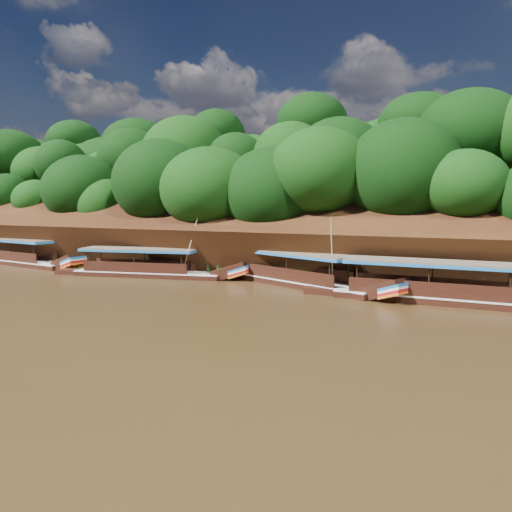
% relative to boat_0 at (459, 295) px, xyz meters
% --- Properties ---
extents(ground, '(160.00, 160.00, 0.00)m').
position_rel_boat_0_xyz_m(ground, '(-11.54, -6.71, -0.56)').
color(ground, black).
rests_on(ground, ground).
extents(riverbank, '(120.00, 30.06, 19.40)m').
position_rel_boat_0_xyz_m(riverbank, '(-11.55, 16.02, 1.33)').
color(riverbank, black).
rests_on(riverbank, ground).
extents(boat_0, '(15.20, 2.58, 6.02)m').
position_rel_boat_0_xyz_m(boat_0, '(0.00, 0.00, 0.00)').
color(boat_0, black).
rests_on(boat_0, ground).
extents(boat_1, '(13.55, 7.12, 5.37)m').
position_rel_boat_0_xyz_m(boat_1, '(-9.52, 1.53, -0.02)').
color(boat_1, black).
rests_on(boat_1, ground).
extents(boat_2, '(14.34, 4.69, 5.28)m').
position_rel_boat_0_xyz_m(boat_2, '(-22.24, 1.18, -0.05)').
color(boat_2, black).
rests_on(boat_2, ground).
extents(boat_3, '(13.80, 3.84, 2.90)m').
position_rel_boat_0_xyz_m(boat_3, '(-37.19, 1.81, -0.01)').
color(boat_3, black).
rests_on(boat_3, ground).
extents(reeds, '(49.36, 2.59, 2.06)m').
position_rel_boat_0_xyz_m(reeds, '(-15.20, 2.83, 0.33)').
color(reeds, '#2A5B16').
rests_on(reeds, ground).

